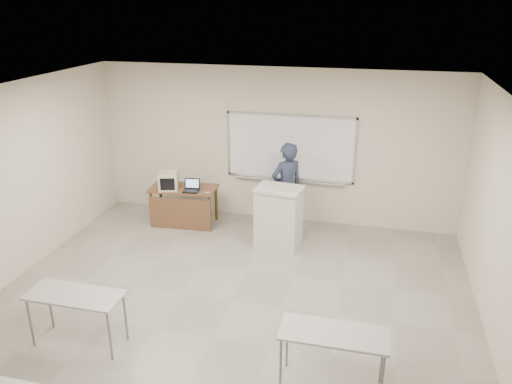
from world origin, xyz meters
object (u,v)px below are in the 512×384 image
(mouse, at_px, (207,193))
(instructor_desk, at_px, (182,201))
(laptop, at_px, (192,188))
(whiteboard, at_px, (290,148))
(presenter, at_px, (287,188))
(keyboard, at_px, (286,190))
(podium, at_px, (279,217))
(crt_monitor, at_px, (168,181))

(mouse, bearing_deg, instructor_desk, -171.49)
(laptop, bearing_deg, mouse, -17.91)
(whiteboard, bearing_deg, instructor_desk, -158.36)
(laptop, distance_m, presenter, 1.80)
(instructor_desk, xyz_separation_m, keyboard, (2.14, -0.54, 0.61))
(instructor_desk, relative_size, mouse, 13.83)
(whiteboard, xyz_separation_m, mouse, (-1.41, -0.87, -0.71))
(whiteboard, height_order, mouse, whiteboard)
(podium, bearing_deg, presenter, 95.50)
(presenter, bearing_deg, podium, 48.05)
(crt_monitor, bearing_deg, mouse, -21.85)
(laptop, bearing_deg, keyboard, -20.64)
(crt_monitor, bearing_deg, keyboard, -28.80)
(mouse, bearing_deg, presenter, 29.97)
(instructor_desk, bearing_deg, crt_monitor, 179.50)
(whiteboard, height_order, presenter, whiteboard)
(laptop, height_order, keyboard, keyboard)
(crt_monitor, distance_m, mouse, 0.82)
(podium, distance_m, crt_monitor, 2.30)
(mouse, bearing_deg, podium, 5.12)
(whiteboard, distance_m, laptop, 2.03)
(podium, relative_size, presenter, 0.64)
(podium, xyz_separation_m, crt_monitor, (-2.24, 0.40, 0.35))
(instructor_desk, height_order, mouse, mouse)
(whiteboard, distance_m, presenter, 0.83)
(whiteboard, bearing_deg, laptop, -155.40)
(instructor_desk, bearing_deg, whiteboard, 17.52)
(instructor_desk, bearing_deg, podium, -15.99)
(whiteboard, bearing_deg, crt_monitor, -160.25)
(podium, bearing_deg, laptop, 174.24)
(whiteboard, height_order, keyboard, whiteboard)
(whiteboard, xyz_separation_m, keyboard, (0.18, -1.31, -0.35))
(mouse, bearing_deg, crt_monitor, -167.46)
(whiteboard, relative_size, instructor_desk, 1.95)
(instructor_desk, height_order, crt_monitor, crt_monitor)
(mouse, bearing_deg, keyboard, 2.20)
(keyboard, bearing_deg, crt_monitor, 167.74)
(laptop, height_order, mouse, laptop)
(whiteboard, distance_m, instructor_desk, 2.32)
(laptop, relative_size, keyboard, 0.67)
(presenter, bearing_deg, keyboard, 59.55)
(mouse, distance_m, presenter, 1.49)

